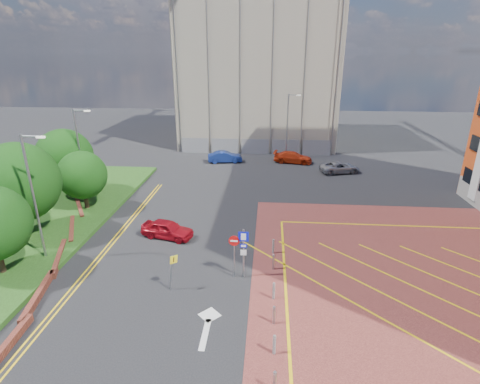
# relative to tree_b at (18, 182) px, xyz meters

# --- Properties ---
(ground) EXTENTS (140.00, 140.00, 0.00)m
(ground) POSITION_rel_tree_b_xyz_m (15.50, -5.00, -4.24)
(ground) COLOR black
(ground) RESTS_ON ground
(grass_bed) EXTENTS (14.00, 32.00, 0.30)m
(grass_bed) POSITION_rel_tree_b_xyz_m (-2.50, 1.00, -4.09)
(grass_bed) COLOR #1F4014
(grass_bed) RESTS_ON ground
(retaining_wall) EXTENTS (6.06, 20.33, 0.40)m
(retaining_wall) POSITION_rel_tree_b_xyz_m (3.70, -3.00, -4.04)
(retaining_wall) COLOR brown
(retaining_wall) RESTS_ON ground
(tree_b) EXTENTS (5.60, 5.60, 6.74)m
(tree_b) POSITION_rel_tree_b_xyz_m (0.00, 0.00, 0.00)
(tree_b) COLOR #3D2B1C
(tree_b) RESTS_ON grass_bed
(tree_c) EXTENTS (4.00, 4.00, 4.90)m
(tree_c) POSITION_rel_tree_b_xyz_m (2.00, 5.00, -1.04)
(tree_c) COLOR #3D2B1C
(tree_c) RESTS_ON grass_bed
(tree_d) EXTENTS (5.00, 5.00, 6.08)m
(tree_d) POSITION_rel_tree_b_xyz_m (-1.00, 8.00, -0.37)
(tree_d) COLOR #3D2B1C
(tree_d) RESTS_ON grass_bed
(lamp_left_near) EXTENTS (1.53, 0.16, 8.00)m
(lamp_left_near) POSITION_rel_tree_b_xyz_m (3.08, -3.00, 0.42)
(lamp_left_near) COLOR #9EA0A8
(lamp_left_near) RESTS_ON grass_bed
(lamp_left_far) EXTENTS (1.53, 0.16, 8.00)m
(lamp_left_far) POSITION_rel_tree_b_xyz_m (1.08, 7.00, 0.42)
(lamp_left_far) COLOR #9EA0A8
(lamp_left_far) RESTS_ON grass_bed
(lamp_back) EXTENTS (1.53, 0.16, 8.00)m
(lamp_back) POSITION_rel_tree_b_xyz_m (19.58, 23.00, 0.12)
(lamp_back) COLOR #9EA0A8
(lamp_back) RESTS_ON ground
(sign_cluster) EXTENTS (1.17, 0.12, 3.20)m
(sign_cluster) POSITION_rel_tree_b_xyz_m (15.80, -4.02, -2.28)
(sign_cluster) COLOR #9EA0A8
(sign_cluster) RESTS_ON ground
(warning_sign) EXTENTS (0.59, 0.38, 2.25)m
(warning_sign) POSITION_rel_tree_b_xyz_m (12.11, -5.59, -2.81)
(warning_sign) COLOR #9EA0A8
(warning_sign) RESTS_ON ground
(bollard_row) EXTENTS (0.14, 11.14, 0.90)m
(bollard_row) POSITION_rel_tree_b_xyz_m (17.80, -6.67, -3.77)
(bollard_row) COLOR #9EA0A8
(bollard_row) RESTS_ON forecourt
(construction_building) EXTENTS (21.20, 19.20, 22.00)m
(construction_building) POSITION_rel_tree_b_xyz_m (15.50, 35.00, 6.76)
(construction_building) COLOR #B3A592
(construction_building) RESTS_ON ground
(construction_fence) EXTENTS (21.60, 0.06, 2.00)m
(construction_fence) POSITION_rel_tree_b_xyz_m (16.50, 25.00, -3.24)
(construction_fence) COLOR gray
(construction_fence) RESTS_ON ground
(car_red_left) EXTENTS (4.09, 2.42, 1.30)m
(car_red_left) POSITION_rel_tree_b_xyz_m (10.11, 0.74, -3.58)
(car_red_left) COLOR #A50E1A
(car_red_left) RESTS_ON ground
(car_blue_back) EXTENTS (4.33, 2.11, 1.37)m
(car_blue_back) POSITION_rel_tree_b_xyz_m (12.00, 20.70, -3.55)
(car_blue_back) COLOR navy
(car_blue_back) RESTS_ON ground
(car_red_back) EXTENTS (4.89, 2.65, 1.35)m
(car_red_back) POSITION_rel_tree_b_xyz_m (20.28, 21.19, -3.56)
(car_red_back) COLOR red
(car_red_back) RESTS_ON ground
(car_silver_back) EXTENTS (4.78, 3.13, 1.22)m
(car_silver_back) POSITION_rel_tree_b_xyz_m (25.27, 17.53, -3.62)
(car_silver_back) COLOR #98989E
(car_silver_back) RESTS_ON ground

